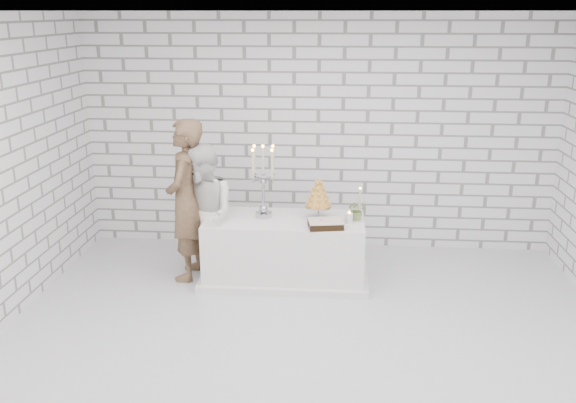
# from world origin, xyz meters

# --- Properties ---
(ground) EXTENTS (6.00, 5.00, 0.01)m
(ground) POSITION_xyz_m (0.00, 0.00, 0.00)
(ground) COLOR silver
(ground) RESTS_ON ground
(ceiling) EXTENTS (6.00, 5.00, 0.01)m
(ceiling) POSITION_xyz_m (0.00, 0.00, 3.00)
(ceiling) COLOR white
(ceiling) RESTS_ON ground
(wall_back) EXTENTS (6.00, 0.01, 3.00)m
(wall_back) POSITION_xyz_m (0.00, 2.50, 1.50)
(wall_back) COLOR white
(wall_back) RESTS_ON ground
(wall_front) EXTENTS (6.00, 0.01, 3.00)m
(wall_front) POSITION_xyz_m (0.00, -2.50, 1.50)
(wall_front) COLOR white
(wall_front) RESTS_ON ground
(cake_table) EXTENTS (1.80, 0.80, 0.75)m
(cake_table) POSITION_xyz_m (-0.33, 1.32, 0.38)
(cake_table) COLOR white
(cake_table) RESTS_ON ground
(groom) EXTENTS (0.47, 0.70, 1.87)m
(groom) POSITION_xyz_m (-1.46, 1.34, 0.94)
(groom) COLOR brown
(groom) RESTS_ON ground
(bride) EXTENTS (0.94, 0.98, 1.60)m
(bride) POSITION_xyz_m (-1.24, 1.26, 0.80)
(bride) COLOR white
(bride) RESTS_ON ground
(candelabra) EXTENTS (0.36, 0.36, 0.84)m
(candelabra) POSITION_xyz_m (-0.58, 1.37, 1.17)
(candelabra) COLOR #A5A5AF
(candelabra) RESTS_ON cake_table
(croquembouche) EXTENTS (0.31, 0.31, 0.47)m
(croquembouche) POSITION_xyz_m (0.05, 1.36, 0.99)
(croquembouche) COLOR #B17524
(croquembouche) RESTS_ON cake_table
(chocolate_cake) EXTENTS (0.40, 0.32, 0.08)m
(chocolate_cake) POSITION_xyz_m (0.14, 1.06, 0.79)
(chocolate_cake) COLOR black
(chocolate_cake) RESTS_ON cake_table
(pillar_candle) EXTENTS (0.09, 0.09, 0.12)m
(pillar_candle) POSITION_xyz_m (0.39, 1.22, 0.81)
(pillar_candle) COLOR white
(pillar_candle) RESTS_ON cake_table
(extra_taper) EXTENTS (0.07, 0.07, 0.32)m
(extra_taper) POSITION_xyz_m (0.52, 1.50, 0.91)
(extra_taper) COLOR beige
(extra_taper) RESTS_ON cake_table
(flowers) EXTENTS (0.26, 0.25, 0.24)m
(flowers) POSITION_xyz_m (0.48, 1.35, 0.87)
(flowers) COLOR #42642F
(flowers) RESTS_ON cake_table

